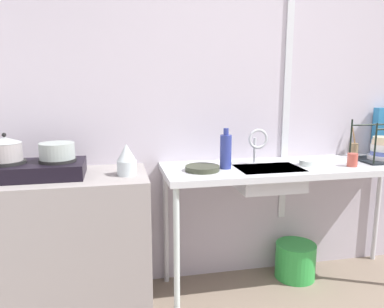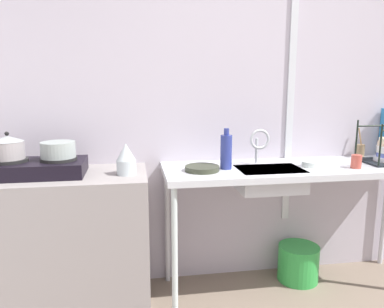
# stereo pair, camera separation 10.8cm
# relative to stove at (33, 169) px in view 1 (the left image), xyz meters

# --- Properties ---
(wall_back) EXTENTS (5.31, 0.10, 2.72)m
(wall_back) POSITION_rel_stove_xyz_m (1.62, 0.32, 0.44)
(wall_back) COLOR #B9B1BF
(wall_back) RESTS_ON ground
(wall_metal_strip) EXTENTS (0.05, 0.01, 2.17)m
(wall_metal_strip) POSITION_rel_stove_xyz_m (1.68, 0.26, 0.58)
(wall_metal_strip) COLOR silver
(counter_concrete) EXTENTS (1.21, 0.53, 0.87)m
(counter_concrete) POSITION_rel_stove_xyz_m (0.04, 0.00, -0.48)
(counter_concrete) COLOR gray
(counter_concrete) RESTS_ON ground
(counter_sink) EXTENTS (1.77, 0.53, 0.87)m
(counter_sink) POSITION_rel_stove_xyz_m (1.64, -0.00, -0.11)
(counter_sink) COLOR silver
(counter_sink) RESTS_ON ground
(stove) EXTENTS (0.57, 0.32, 0.10)m
(stove) POSITION_rel_stove_xyz_m (0.00, 0.00, 0.00)
(stove) COLOR black
(stove) RESTS_ON counter_concrete
(pot_on_left_burner) EXTENTS (0.18, 0.18, 0.16)m
(pot_on_left_burner) POSITION_rel_stove_xyz_m (-0.14, 0.00, 0.12)
(pot_on_left_burner) COLOR #9B9596
(pot_on_left_burner) RESTS_ON stove
(pot_on_right_burner) EXTENTS (0.20, 0.20, 0.09)m
(pot_on_right_burner) POSITION_rel_stove_xyz_m (0.14, 0.00, 0.10)
(pot_on_right_burner) COLOR #94A09B
(pot_on_right_burner) RESTS_ON stove
(percolator) EXTENTS (0.12, 0.12, 0.19)m
(percolator) POSITION_rel_stove_xyz_m (0.53, -0.05, 0.04)
(percolator) COLOR silver
(percolator) RESTS_ON counter_concrete
(sink_basin) EXTENTS (0.41, 0.29, 0.14)m
(sink_basin) POSITION_rel_stove_xyz_m (1.43, -0.05, -0.12)
(sink_basin) COLOR silver
(sink_basin) RESTS_ON counter_sink
(faucet) EXTENTS (0.13, 0.08, 0.24)m
(faucet) POSITION_rel_stove_xyz_m (1.39, 0.08, 0.11)
(faucet) COLOR silver
(faucet) RESTS_ON counter_sink
(frying_pan) EXTENTS (0.21, 0.21, 0.03)m
(frying_pan) POSITION_rel_stove_xyz_m (0.99, -0.04, -0.03)
(frying_pan) COLOR #333829
(frying_pan) RESTS_ON counter_sink
(dish_rack) EXTENTS (0.34, 0.28, 0.28)m
(dish_rack) POSITION_rel_stove_xyz_m (2.29, 0.01, 0.02)
(dish_rack) COLOR black
(dish_rack) RESTS_ON counter_sink
(cup_by_rack) EXTENTS (0.07, 0.07, 0.09)m
(cup_by_rack) POSITION_rel_stove_xyz_m (1.98, -0.12, -0.01)
(cup_by_rack) COLOR #B24A3C
(cup_by_rack) RESTS_ON counter_sink
(small_bowl_on_drainboard) EXTENTS (0.13, 0.13, 0.04)m
(small_bowl_on_drainboard) POSITION_rel_stove_xyz_m (1.72, -0.03, -0.03)
(small_bowl_on_drainboard) COLOR silver
(small_bowl_on_drainboard) RESTS_ON counter_sink
(bottle_by_sink) EXTENTS (0.07, 0.07, 0.26)m
(bottle_by_sink) POSITION_rel_stove_xyz_m (1.15, -0.01, 0.06)
(bottle_by_sink) COLOR navy
(bottle_by_sink) RESTS_ON counter_sink
(utensil_jar) EXTENTS (0.07, 0.07, 0.21)m
(utensil_jar) POSITION_rel_stove_xyz_m (2.22, 0.21, 0.00)
(utensil_jar) COLOR #8F7452
(utensil_jar) RESTS_ON counter_sink
(bucket_on_floor) EXTENTS (0.29, 0.29, 0.26)m
(bucket_on_floor) POSITION_rel_stove_xyz_m (1.72, 0.09, -0.79)
(bucket_on_floor) COLOR green
(bucket_on_floor) RESTS_ON ground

